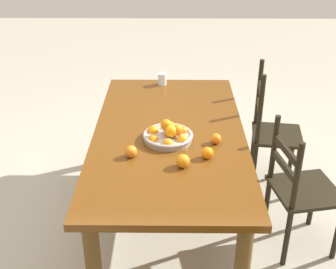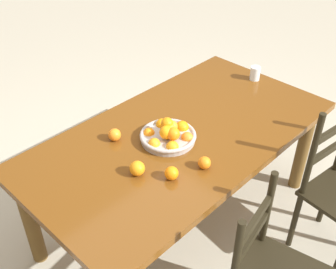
% 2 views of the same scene
% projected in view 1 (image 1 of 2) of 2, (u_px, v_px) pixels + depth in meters
% --- Properties ---
extents(ground_plane, '(12.00, 12.00, 0.00)m').
position_uv_depth(ground_plane, '(169.00, 218.00, 3.32)').
color(ground_plane, '#AEAA97').
extents(dining_table, '(1.90, 1.01, 0.73)m').
position_uv_depth(dining_table, '(169.00, 144.00, 3.02)').
color(dining_table, '#613610').
rests_on(dining_table, ground).
extents(chair_near_window, '(0.47, 0.47, 0.91)m').
position_uv_depth(chair_near_window, '(300.00, 192.00, 2.87)').
color(chair_near_window, black).
rests_on(chair_near_window, ground).
extents(chair_by_cabinet, '(0.43, 0.43, 1.01)m').
position_uv_depth(chair_by_cabinet, '(272.00, 134.00, 3.51)').
color(chair_by_cabinet, black).
rests_on(chair_by_cabinet, ground).
extents(fruit_bowl, '(0.32, 0.32, 0.15)m').
position_uv_depth(fruit_bowl, '(169.00, 135.00, 2.86)').
color(fruit_bowl, '#A49E99').
rests_on(fruit_bowl, dining_table).
extents(orange_loose_0, '(0.07, 0.07, 0.07)m').
position_uv_depth(orange_loose_0, '(207.00, 153.00, 2.67)').
color(orange_loose_0, orange).
rests_on(orange_loose_0, dining_table).
extents(orange_loose_1, '(0.07, 0.07, 0.07)m').
position_uv_depth(orange_loose_1, '(131.00, 152.00, 2.68)').
color(orange_loose_1, orange).
rests_on(orange_loose_1, dining_table).
extents(orange_loose_2, '(0.08, 0.08, 0.08)m').
position_uv_depth(orange_loose_2, '(183.00, 161.00, 2.58)').
color(orange_loose_2, orange).
rests_on(orange_loose_2, dining_table).
extents(orange_loose_3, '(0.07, 0.07, 0.07)m').
position_uv_depth(orange_loose_3, '(216.00, 139.00, 2.83)').
color(orange_loose_3, orange).
rests_on(orange_loose_3, dining_table).
extents(drinking_glass, '(0.07, 0.07, 0.10)m').
position_uv_depth(drinking_glass, '(162.00, 79.00, 3.69)').
color(drinking_glass, silver).
rests_on(drinking_glass, dining_table).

